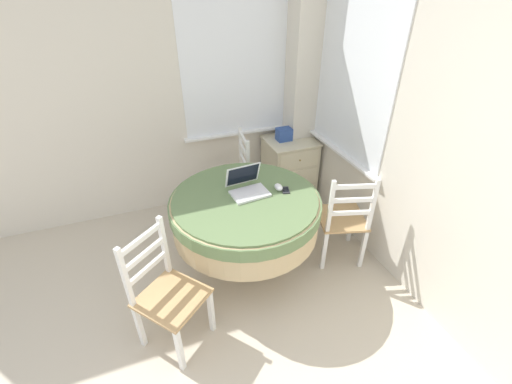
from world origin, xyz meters
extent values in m
cube|color=beige|center=(-0.05, 2.87, 1.27)|extent=(4.30, 0.06, 2.55)
cube|color=white|center=(1.27, 2.83, 1.49)|extent=(1.10, 0.01, 1.42)
cube|color=white|center=(1.27, 2.80, 0.77)|extent=(1.18, 0.07, 0.02)
cube|color=beige|center=(2.13, 0.52, 1.27)|extent=(0.06, 4.64, 2.55)
cube|color=white|center=(2.10, 2.01, 1.49)|extent=(0.01, 1.10, 1.42)
cube|color=white|center=(2.07, 2.01, 0.77)|extent=(0.07, 1.18, 0.02)
cube|color=beige|center=(1.96, 2.70, 1.27)|extent=(0.28, 0.28, 2.55)
cylinder|color=#4C3D2D|center=(0.93, 1.59, 0.01)|extent=(0.36, 0.36, 0.03)
cylinder|color=#4C3D2D|center=(0.93, 1.59, 0.38)|extent=(0.11, 0.11, 0.71)
cylinder|color=tan|center=(0.93, 1.59, 0.59)|extent=(1.19, 1.19, 0.30)
cylinder|color=#607A4C|center=(0.93, 1.59, 0.69)|extent=(1.22, 1.22, 0.10)
cylinder|color=#607A4C|center=(0.93, 1.59, 0.75)|extent=(1.16, 1.16, 0.02)
cube|color=silver|center=(0.98, 1.61, 0.76)|extent=(0.31, 0.23, 0.02)
cube|color=silver|center=(0.98, 1.63, 0.77)|extent=(0.27, 0.14, 0.00)
cube|color=silver|center=(0.97, 1.74, 0.87)|extent=(0.30, 0.10, 0.19)
cube|color=black|center=(0.97, 1.74, 0.87)|extent=(0.27, 0.08, 0.17)
ellipsoid|color=white|center=(1.22, 1.60, 0.78)|extent=(0.06, 0.09, 0.05)
cube|color=#2D2D33|center=(1.27, 1.56, 0.76)|extent=(0.08, 0.11, 0.01)
cube|color=black|center=(1.27, 1.56, 0.77)|extent=(0.06, 0.08, 0.00)
cube|color=tan|center=(1.03, 2.44, 0.42)|extent=(0.45, 0.44, 0.02)
cube|color=white|center=(0.88, 2.64, 0.21)|extent=(0.04, 0.04, 0.41)
cube|color=white|center=(0.83, 2.29, 0.21)|extent=(0.04, 0.04, 0.41)
cube|color=white|center=(1.23, 2.59, 0.21)|extent=(0.04, 0.04, 0.41)
cube|color=white|center=(1.19, 2.25, 0.21)|extent=(0.04, 0.04, 0.41)
cube|color=white|center=(1.23, 2.59, 0.68)|extent=(0.04, 0.04, 0.49)
cube|color=white|center=(1.19, 2.25, 0.68)|extent=(0.04, 0.04, 0.49)
cube|color=white|center=(1.21, 2.42, 0.86)|extent=(0.06, 0.35, 0.04)
cube|color=white|center=(1.21, 2.42, 0.73)|extent=(0.06, 0.35, 0.04)
cube|color=white|center=(1.21, 2.42, 0.61)|extent=(0.06, 0.35, 0.04)
cube|color=tan|center=(1.78, 1.44, 0.42)|extent=(0.50, 0.51, 0.02)
cube|color=white|center=(2.00, 1.56, 0.21)|extent=(0.04, 0.04, 0.41)
cube|color=white|center=(1.67, 1.66, 0.21)|extent=(0.04, 0.04, 0.41)
cube|color=white|center=(1.89, 1.22, 0.21)|extent=(0.04, 0.04, 0.41)
cube|color=white|center=(1.56, 1.32, 0.21)|extent=(0.04, 0.04, 0.41)
cube|color=white|center=(1.89, 1.22, 0.68)|extent=(0.04, 0.04, 0.49)
cube|color=white|center=(1.56, 1.32, 0.68)|extent=(0.04, 0.04, 0.49)
cube|color=white|center=(1.73, 1.27, 0.86)|extent=(0.34, 0.12, 0.04)
cube|color=white|center=(1.73, 1.27, 0.73)|extent=(0.34, 0.12, 0.04)
cube|color=white|center=(1.73, 1.27, 0.61)|extent=(0.34, 0.12, 0.04)
cube|color=tan|center=(0.23, 1.09, 0.42)|extent=(0.57, 0.57, 0.02)
cube|color=white|center=(0.21, 0.84, 0.21)|extent=(0.05, 0.05, 0.41)
cube|color=white|center=(0.48, 1.06, 0.21)|extent=(0.05, 0.05, 0.41)
cube|color=white|center=(-0.02, 1.11, 0.21)|extent=(0.05, 0.05, 0.41)
cube|color=white|center=(0.25, 1.33, 0.21)|extent=(0.05, 0.05, 0.41)
cube|color=white|center=(-0.02, 1.11, 0.68)|extent=(0.05, 0.05, 0.49)
cube|color=white|center=(0.25, 1.33, 0.68)|extent=(0.05, 0.05, 0.49)
cube|color=white|center=(0.12, 1.22, 0.86)|extent=(0.28, 0.24, 0.04)
cube|color=white|center=(0.12, 1.22, 0.73)|extent=(0.28, 0.24, 0.04)
cube|color=white|center=(0.12, 1.22, 0.61)|extent=(0.28, 0.24, 0.04)
cube|color=beige|center=(1.80, 2.56, 0.34)|extent=(0.52, 0.47, 0.68)
cube|color=beige|center=(1.80, 2.56, 0.69)|extent=(0.54, 0.49, 0.02)
cube|color=beige|center=(1.80, 2.32, 0.57)|extent=(0.45, 0.01, 0.19)
sphere|color=olive|center=(1.80, 2.31, 0.57)|extent=(0.02, 0.02, 0.02)
cube|color=beige|center=(1.80, 2.32, 0.34)|extent=(0.45, 0.01, 0.19)
sphere|color=olive|center=(1.80, 2.31, 0.34)|extent=(0.02, 0.02, 0.02)
cube|color=beige|center=(1.80, 2.32, 0.11)|extent=(0.45, 0.01, 0.19)
sphere|color=olive|center=(1.80, 2.31, 0.11)|extent=(0.02, 0.02, 0.02)
cube|color=#2D4C93|center=(1.73, 2.59, 0.77)|extent=(0.16, 0.12, 0.14)
camera|label=1|loc=(0.21, -0.55, 2.27)|focal=24.00mm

